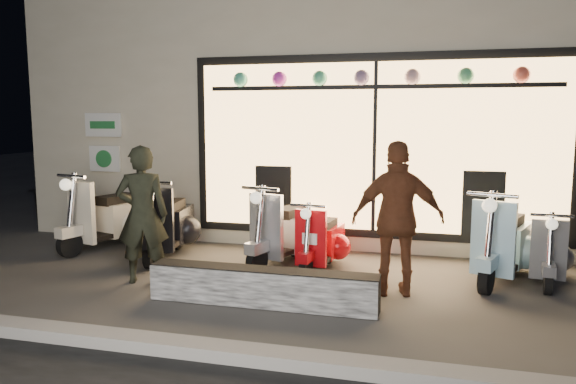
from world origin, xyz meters
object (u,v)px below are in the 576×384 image
graffiti_barrier (263,287)px  scooter_silver (289,231)px  man (142,215)px  woman (398,219)px  scooter_red (322,241)px

graffiti_barrier → scooter_silver: bearing=96.2°
graffiti_barrier → man: bearing=164.9°
woman → man: bearing=-4.9°
scooter_red → man: man is taller
graffiti_barrier → scooter_silver: size_ratio=1.65×
graffiti_barrier → man: man is taller
woman → graffiti_barrier: bearing=18.2°
graffiti_barrier → man: size_ratio=1.49×
scooter_silver → man: 2.04m
graffiti_barrier → woman: woman is taller
scooter_red → woman: bearing=-34.9°
scooter_silver → scooter_red: 0.54m
scooter_silver → man: bearing=-119.6°
graffiti_barrier → scooter_red: size_ratio=1.96×
scooter_silver → man: size_ratio=0.90×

